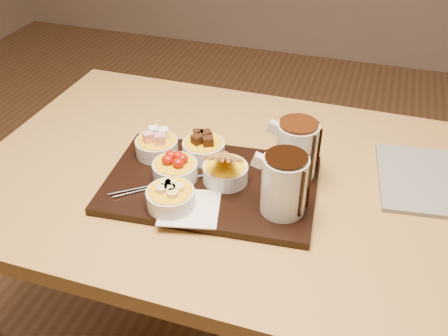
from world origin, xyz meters
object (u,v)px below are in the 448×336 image
(pitcher_dark_chocolate, at_px, (284,185))
(pitcher_milk_chocolate, at_px, (296,150))
(bowl_strawberries, at_px, (175,171))
(serving_board, at_px, (211,184))
(dining_table, at_px, (233,205))

(pitcher_dark_chocolate, height_order, pitcher_milk_chocolate, same)
(bowl_strawberries, height_order, pitcher_milk_chocolate, pitcher_milk_chocolate)
(bowl_strawberries, distance_m, pitcher_milk_chocolate, 0.27)
(serving_board, height_order, pitcher_milk_chocolate, pitcher_milk_chocolate)
(serving_board, relative_size, pitcher_milk_chocolate, 3.67)
(serving_board, bearing_deg, dining_table, 60.04)
(pitcher_dark_chocolate, bearing_deg, dining_table, 135.68)
(bowl_strawberries, xyz_separation_m, pitcher_milk_chocolate, (0.25, 0.10, 0.04))
(serving_board, height_order, bowl_strawberries, bowl_strawberries)
(serving_board, relative_size, pitcher_dark_chocolate, 3.67)
(serving_board, bearing_deg, pitcher_dark_chocolate, -19.98)
(dining_table, relative_size, pitcher_dark_chocolate, 9.57)
(bowl_strawberries, relative_size, pitcher_milk_chocolate, 0.80)
(dining_table, height_order, pitcher_dark_chocolate, pitcher_dark_chocolate)
(bowl_strawberries, bearing_deg, serving_board, 8.78)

